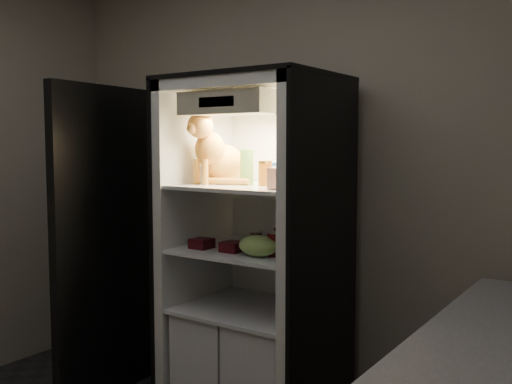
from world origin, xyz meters
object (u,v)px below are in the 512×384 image
refrigerator (257,273)px  pepper_jar (310,164)px  mayo_tub (269,173)px  soda_can_a (280,238)px  salsa_jar (265,173)px  cream_carton (276,179)px  parmesan_shaker (247,167)px  soda_can_b (290,238)px  berry_box_right (232,247)px  tabby_cat (217,155)px  soda_can_c (273,244)px  grape_bag (258,246)px  condiment_jar (256,239)px  berry_box_left (202,243)px

refrigerator → pepper_jar: 0.69m
mayo_tub → soda_can_a: (0.11, -0.06, -0.35)m
salsa_jar → cream_carton: 0.26m
refrigerator → parmesan_shaker: refrigerator is taller
soda_can_b → berry_box_right: soda_can_b is taller
mayo_tub → parmesan_shaker: bearing=-116.3°
tabby_cat → cream_carton: size_ratio=4.05×
soda_can_c → berry_box_right: bearing=-174.6°
soda_can_c → parmesan_shaker: bearing=156.0°
parmesan_shaker → berry_box_right: bearing=-90.1°
parmesan_shaker → soda_can_c: 0.47m
cream_carton → grape_bag: 0.37m
pepper_jar → condiment_jar: bearing=-170.9°
pepper_jar → tabby_cat: bearing=-168.3°
grape_bag → refrigerator: bearing=125.0°
soda_can_c → berry_box_left: bearing=-175.0°
soda_can_c → berry_box_left: soda_can_c is taller
salsa_jar → soda_can_a: 0.36m
refrigerator → salsa_jar: bearing=-33.4°
soda_can_a → berry_box_right: size_ratio=1.17×
berry_box_left → pepper_jar: bearing=24.3°
tabby_cat → salsa_jar: tabby_cat is taller
mayo_tub → condiment_jar: bearing=-112.2°
cream_carton → refrigerator: bearing=138.3°
soda_can_c → condiment_jar: (-0.21, 0.16, -0.02)m
refrigerator → tabby_cat: refrigerator is taller
refrigerator → cream_carton: bearing=-41.7°
refrigerator → tabby_cat: (-0.23, -0.08, 0.66)m
mayo_tub → berry_box_right: 0.47m
soda_can_b → berry_box_right: bearing=-142.0°
berry_box_left → soda_can_b: bearing=24.8°
tabby_cat → berry_box_left: (-0.00, -0.13, -0.48)m
mayo_tub → soda_can_b: size_ratio=0.87×
mayo_tub → pepper_jar: pepper_jar is taller
cream_carton → grape_bag: cream_carton is taller
pepper_jar → soda_can_b: size_ratio=1.69×
grape_bag → berry_box_left: bearing=179.0°
parmesan_shaker → mayo_tub: parmesan_shaker is taller
berry_box_left → mayo_tub: bearing=46.2°
cream_carton → berry_box_right: cream_carton is taller
tabby_cat → berry_box_right: bearing=-23.1°
grape_bag → mayo_tub: bearing=112.6°
cream_carton → pepper_jar: bearing=82.2°
cream_carton → condiment_jar: 0.50m
soda_can_a → grape_bag: 0.22m
soda_can_b → grape_bag: size_ratio=0.63×
soda_can_a → soda_can_c: size_ratio=1.02×
mayo_tub → soda_can_c: bearing=-52.4°
tabby_cat → soda_can_a: size_ratio=3.41×
soda_can_a → berry_box_left: 0.43m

